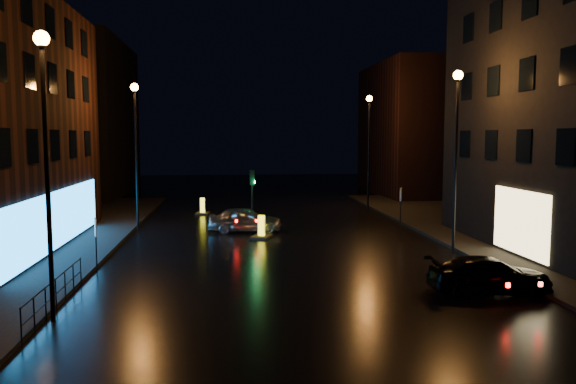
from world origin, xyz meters
The scene contains 16 objects.
ground centered at (0.00, 0.00, 0.00)m, with size 120.00×120.00×0.00m, color black.
pavement_right centered at (14.00, 8.00, 0.07)m, with size 12.00×44.00×0.15m, color black.
building_far_left centered at (-16.00, 35.00, 7.00)m, with size 8.00×16.00×14.00m, color black.
building_far_right centered at (15.00, 32.00, 6.00)m, with size 8.00×14.00×12.00m, color black.
street_lamp_lnear centered at (-7.80, -2.00, 5.56)m, with size 0.44×0.44×8.37m.
street_lamp_lfar centered at (-7.80, 14.00, 5.56)m, with size 0.44×0.44×8.37m.
street_lamp_rnear centered at (7.80, 6.00, 5.56)m, with size 0.44×0.44×8.37m.
street_lamp_rfar centered at (7.80, 22.00, 5.56)m, with size 0.44×0.44×8.37m.
traffic_signal centered at (-1.20, 14.00, 0.50)m, with size 1.40×2.40×3.45m.
guard_railing centered at (-8.00, -1.00, 0.74)m, with size 0.05×6.04×1.00m.
silver_hatchback centered at (-1.67, 12.71, 0.70)m, with size 1.66×4.13×1.41m, color #B1B4B9.
dark_sedan centered at (6.39, -0.59, 0.62)m, with size 1.73×4.25×1.23m, color black.
bollard_near centered at (-0.86, 10.74, 0.26)m, with size 1.36×1.62×1.21m.
bollard_far centered at (-4.38, 20.34, 0.25)m, with size 1.01×1.39×1.13m.
road_sign_left centered at (-7.86, 3.91, 1.62)m, with size 0.20×0.51×2.16m.
road_sign_right centered at (7.59, 13.38, 1.76)m, with size 0.28×0.54×2.35m.
Camera 1 is at (-2.63, -18.78, 5.41)m, focal length 35.00 mm.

